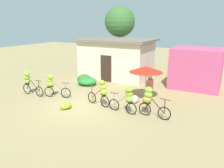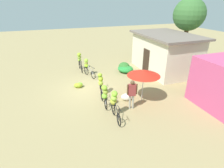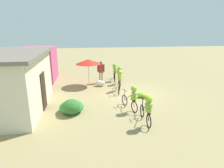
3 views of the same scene
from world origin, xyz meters
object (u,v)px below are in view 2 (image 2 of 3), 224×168
object	(u,v)px
building_low	(165,53)
person_vendor	(132,92)
market_umbrella	(144,73)
banana_pile_on_ground	(79,85)
bicycle_leftmost	(80,60)
produce_sack	(127,97)
tree_behind_building	(189,15)
bicycle_near_pile	(87,66)
bicycle_center_loaded	(101,82)
bicycle_by_shop	(104,94)
bicycle_rightmost	(114,102)

from	to	relation	value
building_low	person_vendor	bearing A→B (deg)	-48.32
market_umbrella	banana_pile_on_ground	size ratio (longest dim) A/B	2.78
bicycle_leftmost	produce_sack	xyz separation A→B (m)	(6.35, 1.67, -0.67)
produce_sack	market_umbrella	bearing A→B (deg)	67.49
tree_behind_building	bicycle_near_pile	size ratio (longest dim) A/B	3.58
market_umbrella	produce_sack	distance (m)	1.85
banana_pile_on_ground	person_vendor	xyz separation A→B (m)	(3.71, 2.32, 0.90)
bicycle_center_loaded	person_vendor	world-z (taller)	person_vendor
bicycle_center_loaded	banana_pile_on_ground	bearing A→B (deg)	-140.25
produce_sack	building_low	bearing A→B (deg)	126.18
market_umbrella	bicycle_near_pile	bearing A→B (deg)	-156.46
bicycle_center_loaded	bicycle_by_shop	distance (m)	1.63
bicycle_center_loaded	bicycle_rightmost	distance (m)	2.69
person_vendor	banana_pile_on_ground	bearing A→B (deg)	-148.00
bicycle_by_shop	produce_sack	xyz separation A→B (m)	(-0.27, 1.50, -0.61)
bicycle_center_loaded	bicycle_rightmost	size ratio (longest dim) A/B	0.98
bicycle_near_pile	tree_behind_building	bearing A→B (deg)	91.30
tree_behind_building	market_umbrella	size ratio (longest dim) A/B	2.90
bicycle_near_pile	banana_pile_on_ground	world-z (taller)	bicycle_near_pile
bicycle_near_pile	person_vendor	world-z (taller)	person_vendor
bicycle_center_loaded	person_vendor	distance (m)	2.54
bicycle_rightmost	produce_sack	world-z (taller)	bicycle_rightmost
market_umbrella	bicycle_center_loaded	size ratio (longest dim) A/B	1.27
tree_behind_building	bicycle_near_pile	world-z (taller)	tree_behind_building
banana_pile_on_ground	person_vendor	bearing A→B (deg)	32.00
market_umbrella	bicycle_near_pile	world-z (taller)	market_umbrella
building_low	tree_behind_building	xyz separation A→B (m)	(-1.20, 2.94, 2.80)
building_low	person_vendor	distance (m)	7.00
bicycle_center_loaded	produce_sack	distance (m)	1.94
bicycle_center_loaded	bicycle_near_pile	bearing A→B (deg)	-178.19
market_umbrella	person_vendor	bearing A→B (deg)	-59.19
bicycle_leftmost	banana_pile_on_ground	bearing A→B (deg)	-12.46
market_umbrella	produce_sack	xyz separation A→B (m)	(-0.35, -0.84, -1.61)
bicycle_center_loaded	produce_sack	size ratio (longest dim) A/B	2.26
tree_behind_building	produce_sack	size ratio (longest dim) A/B	8.32
person_vendor	tree_behind_building	bearing A→B (deg)	125.65
banana_pile_on_ground	building_low	bearing A→B (deg)	97.06
tree_behind_building	market_umbrella	bearing A→B (deg)	-53.74
bicycle_leftmost	banana_pile_on_ground	size ratio (longest dim) A/B	2.40
bicycle_by_shop	bicycle_rightmost	world-z (taller)	bicycle_rightmost
bicycle_rightmost	produce_sack	size ratio (longest dim) A/B	2.31
produce_sack	bicycle_center_loaded	bearing A→B (deg)	-136.86
bicycle_leftmost	bicycle_near_pile	bearing A→B (deg)	10.42
bicycle_by_shop	bicycle_leftmost	bearing A→B (deg)	-178.56
building_low	tree_behind_building	size ratio (longest dim) A/B	1.01
bicycle_near_pile	person_vendor	distance (m)	5.77
bicycle_by_shop	produce_sack	size ratio (longest dim) A/B	2.28
tree_behind_building	building_low	bearing A→B (deg)	-67.72
banana_pile_on_ground	bicycle_rightmost	bearing A→B (deg)	15.50
building_low	bicycle_center_loaded	world-z (taller)	building_low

